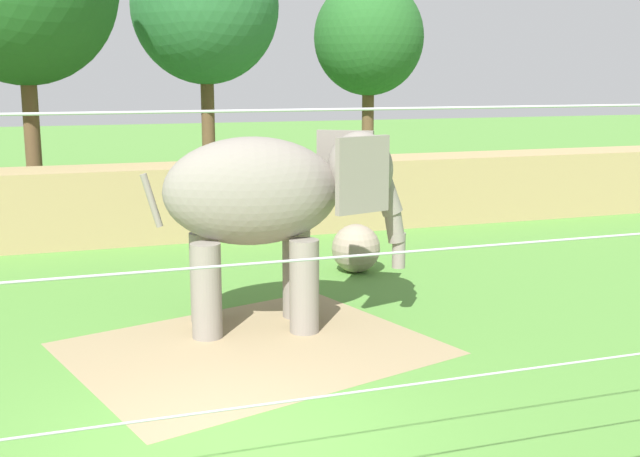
% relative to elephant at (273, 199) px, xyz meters
% --- Properties ---
extents(ground_plane, '(120.00, 120.00, 0.00)m').
position_rel_elephant_xyz_m(ground_plane, '(-1.64, -3.84, -2.13)').
color(ground_plane, '#518938').
extents(dirt_patch, '(6.14, 5.47, 0.01)m').
position_rel_elephant_xyz_m(dirt_patch, '(-0.62, -1.01, -2.13)').
color(dirt_patch, '#937F5B').
rests_on(dirt_patch, ground).
extents(embankment_wall, '(36.00, 1.80, 1.86)m').
position_rel_elephant_xyz_m(embankment_wall, '(-1.64, 7.84, -1.20)').
color(embankment_wall, tan).
rests_on(embankment_wall, ground).
extents(elephant, '(4.32, 2.04, 3.21)m').
position_rel_elephant_xyz_m(elephant, '(0.00, 0.00, 0.00)').
color(elephant, gray).
rests_on(elephant, ground).
extents(enrichment_ball, '(1.03, 1.03, 1.03)m').
position_rel_elephant_xyz_m(enrichment_ball, '(2.60, 2.94, -1.61)').
color(enrichment_ball, gray).
rests_on(enrichment_ball, ground).
extents(cable_fence, '(9.12, 0.23, 4.04)m').
position_rel_elephant_xyz_m(cable_fence, '(-1.64, -7.00, -0.10)').
color(cable_fence, brown).
rests_on(cable_fence, ground).
extents(tree_far_left, '(4.79, 4.79, 8.83)m').
position_rel_elephant_xyz_m(tree_far_left, '(1.57, 14.05, 4.16)').
color(tree_far_left, brown).
rests_on(tree_far_left, ground).
extents(tree_left_of_centre, '(3.99, 3.99, 7.55)m').
position_rel_elephant_xyz_m(tree_left_of_centre, '(7.71, 15.05, 3.29)').
color(tree_left_of_centre, brown).
rests_on(tree_left_of_centre, ground).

